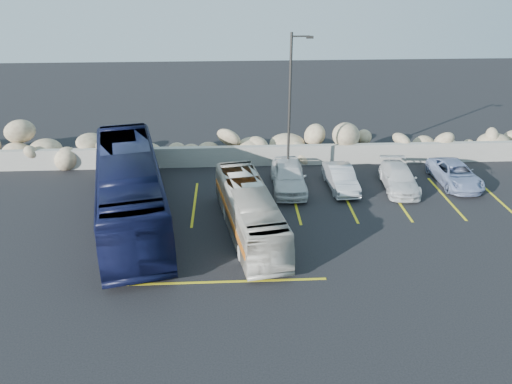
{
  "coord_description": "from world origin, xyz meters",
  "views": [
    {
      "loc": [
        -0.57,
        -15.71,
        11.36
      ],
      "look_at": [
        0.46,
        4.0,
        2.0
      ],
      "focal_mm": 35.0,
      "sensor_mm": 36.0,
      "label": 1
    }
  ],
  "objects_px": {
    "lamppost": "(291,106)",
    "car_c": "(399,178)",
    "tour_coach": "(130,189)",
    "car_d": "(455,174)",
    "vintage_bus": "(250,212)",
    "car_b": "(341,178)",
    "car_a": "(289,176)"
  },
  "relations": [
    {
      "from": "lamppost",
      "to": "car_c",
      "type": "xyz_separation_m",
      "value": [
        5.82,
        -1.19,
        -3.71
      ]
    },
    {
      "from": "tour_coach",
      "to": "car_d",
      "type": "bearing_deg",
      "value": -1.63
    },
    {
      "from": "car_d",
      "to": "vintage_bus",
      "type": "bearing_deg",
      "value": -158.29
    },
    {
      "from": "vintage_bus",
      "to": "car_c",
      "type": "height_order",
      "value": "vintage_bus"
    },
    {
      "from": "lamppost",
      "to": "car_d",
      "type": "height_order",
      "value": "lamppost"
    },
    {
      "from": "car_c",
      "to": "car_d",
      "type": "distance_m",
      "value": 3.28
    },
    {
      "from": "tour_coach",
      "to": "car_b",
      "type": "xyz_separation_m",
      "value": [
        10.56,
        2.99,
        -1.03
      ]
    },
    {
      "from": "lamppost",
      "to": "tour_coach",
      "type": "distance_m",
      "value": 9.24
    },
    {
      "from": "car_a",
      "to": "car_c",
      "type": "relative_size",
      "value": 1.08
    },
    {
      "from": "lamppost",
      "to": "car_b",
      "type": "bearing_deg",
      "value": -21.38
    },
    {
      "from": "lamppost",
      "to": "tour_coach",
      "type": "xyz_separation_m",
      "value": [
        -7.87,
        -4.04,
        -2.66
      ]
    },
    {
      "from": "lamppost",
      "to": "car_b",
      "type": "relative_size",
      "value": 2.18
    },
    {
      "from": "vintage_bus",
      "to": "car_b",
      "type": "xyz_separation_m",
      "value": [
        5.07,
        4.57,
        -0.5
      ]
    },
    {
      "from": "lamppost",
      "to": "car_d",
      "type": "xyz_separation_m",
      "value": [
        9.07,
        -0.77,
        -3.72
      ]
    },
    {
      "from": "vintage_bus",
      "to": "lamppost",
      "type": "bearing_deg",
      "value": 57.27
    },
    {
      "from": "vintage_bus",
      "to": "car_a",
      "type": "height_order",
      "value": "vintage_bus"
    },
    {
      "from": "lamppost",
      "to": "car_b",
      "type": "height_order",
      "value": "lamppost"
    },
    {
      "from": "car_a",
      "to": "car_d",
      "type": "bearing_deg",
      "value": 2.56
    },
    {
      "from": "car_a",
      "to": "car_d",
      "type": "height_order",
      "value": "car_a"
    },
    {
      "from": "car_d",
      "to": "tour_coach",
      "type": "bearing_deg",
      "value": -170.31
    },
    {
      "from": "vintage_bus",
      "to": "car_d",
      "type": "distance_m",
      "value": 12.45
    },
    {
      "from": "car_d",
      "to": "car_b",
      "type": "bearing_deg",
      "value": -178.72
    },
    {
      "from": "vintage_bus",
      "to": "tour_coach",
      "type": "bearing_deg",
      "value": 154.18
    },
    {
      "from": "car_a",
      "to": "car_d",
      "type": "xyz_separation_m",
      "value": [
        9.19,
        0.18,
        -0.17
      ]
    },
    {
      "from": "car_d",
      "to": "car_c",
      "type": "bearing_deg",
      "value": -173.97
    },
    {
      "from": "lamppost",
      "to": "tour_coach",
      "type": "relative_size",
      "value": 0.68
    },
    {
      "from": "car_c",
      "to": "car_d",
      "type": "height_order",
      "value": "car_c"
    },
    {
      "from": "vintage_bus",
      "to": "car_a",
      "type": "xyz_separation_m",
      "value": [
        2.27,
        4.67,
        -0.36
      ]
    },
    {
      "from": "tour_coach",
      "to": "car_a",
      "type": "xyz_separation_m",
      "value": [
        7.75,
        3.09,
        -0.89
      ]
    },
    {
      "from": "lamppost",
      "to": "car_b",
      "type": "distance_m",
      "value": 4.69
    },
    {
      "from": "vintage_bus",
      "to": "car_c",
      "type": "bearing_deg",
      "value": 18.63
    },
    {
      "from": "vintage_bus",
      "to": "car_d",
      "type": "xyz_separation_m",
      "value": [
        11.46,
        4.85,
        -0.53
      ]
    }
  ]
}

